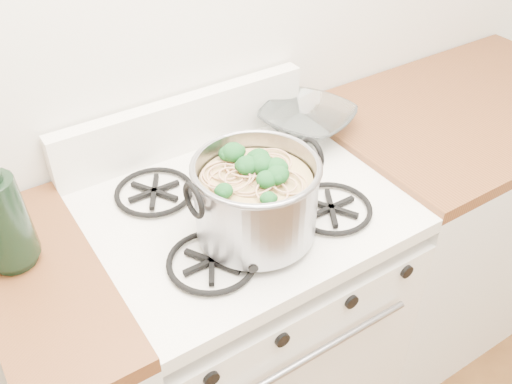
% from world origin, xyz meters
% --- Properties ---
extents(gas_range, '(0.76, 0.66, 0.92)m').
position_xyz_m(gas_range, '(0.00, 1.26, 0.44)').
color(gas_range, white).
rests_on(gas_range, ground).
extents(counter_right, '(1.00, 0.65, 0.92)m').
position_xyz_m(counter_right, '(0.88, 1.26, 0.46)').
color(counter_right, silver).
rests_on(counter_right, ground).
extents(stock_pot, '(0.32, 0.29, 0.20)m').
position_xyz_m(stock_pot, '(-0.04, 1.14, 1.01)').
color(stock_pot, gray).
rests_on(stock_pot, gas_range).
extents(spatula, '(0.38, 0.39, 0.02)m').
position_xyz_m(spatula, '(-0.03, 1.26, 0.94)').
color(spatula, black).
rests_on(spatula, gas_range).
extents(glass_bowl, '(0.14, 0.14, 0.03)m').
position_xyz_m(glass_bowl, '(0.33, 1.43, 0.94)').
color(glass_bowl, white).
rests_on(glass_bowl, gas_range).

